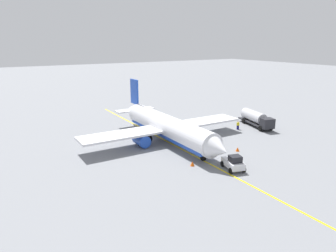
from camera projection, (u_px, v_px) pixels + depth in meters
The scene contains 8 objects.
ground_plane at pixel (168, 142), 55.17m from camera, with size 400.00×400.00×0.00m, color slate.
airplane at pixel (167, 127), 54.83m from camera, with size 32.56×31.39×9.86m.
fuel_tanker at pixel (256, 118), 65.06m from camera, with size 10.54×4.89×3.15m.
pushback_tug at pixel (234, 163), 43.08m from camera, with size 4.00×3.12×2.20m.
refueling_worker at pixel (238, 125), 62.93m from camera, with size 0.59×0.63×1.71m.
safety_cone_nose at pixel (192, 164), 44.51m from camera, with size 0.65×0.65×0.72m, color #F2590F.
safety_cone_wingtip at pixel (238, 149), 50.49m from camera, with size 0.62×0.62×0.69m, color #F2590F.
taxi_line_marking at pixel (168, 142), 55.17m from camera, with size 64.86×0.30×0.01m, color yellow.
Camera 1 is at (44.85, -27.10, 17.50)m, focal length 32.73 mm.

